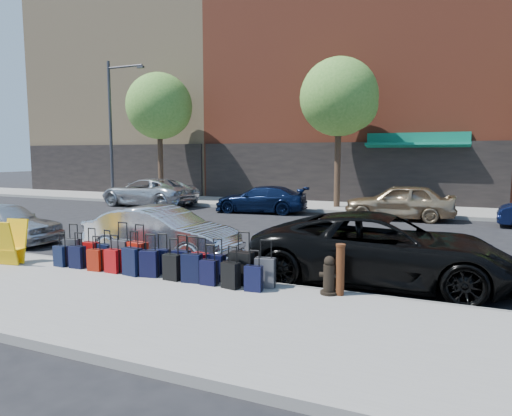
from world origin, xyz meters
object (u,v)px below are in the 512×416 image
at_px(tree_left, 161,108).
at_px(tree_center, 342,99).
at_px(bollard, 340,269).
at_px(car_near_0, 4,223).
at_px(display_rack, 10,243).
at_px(streetlight, 113,122).
at_px(car_near_2, 382,249).
at_px(fire_hydrant, 329,277).
at_px(suitcase_front_5, 162,261).
at_px(car_far_2, 399,202).
at_px(car_far_0, 148,192).
at_px(car_far_1, 261,199).
at_px(car_near_1, 162,233).

relative_size(tree_left, tree_center, 1.00).
bearing_deg(bollard, car_near_0, 171.98).
height_order(tree_left, display_rack, tree_left).
height_order(streetlight, car_near_2, streetlight).
bearing_deg(fire_hydrant, bollard, 1.55).
bearing_deg(display_rack, tree_center, 64.42).
bearing_deg(suitcase_front_5, car_far_2, 65.98).
relative_size(fire_hydrant, car_near_2, 0.13).
bearing_deg(suitcase_front_5, tree_center, 81.02).
height_order(bollard, display_rack, display_rack).
xyz_separation_m(suitcase_front_5, car_far_0, (-9.13, 11.79, 0.32)).
distance_m(streetlight, car_near_0, 14.01).
distance_m(streetlight, suitcase_front_5, 19.19).
bearing_deg(fire_hydrant, car_far_2, 85.87).
bearing_deg(car_near_0, fire_hydrant, -100.69).
relative_size(tree_center, car_far_2, 1.63).
relative_size(tree_left, car_far_2, 1.63).
distance_m(streetlight, display_rack, 17.39).
bearing_deg(car_far_1, fire_hydrant, 22.04).
distance_m(suitcase_front_5, car_near_1, 2.07).
height_order(tree_left, car_far_1, tree_left).
height_order(tree_center, car_far_2, tree_center).
height_order(bollard, car_far_2, car_far_2).
distance_m(display_rack, car_far_2, 14.55).
height_order(suitcase_front_5, car_far_2, car_far_2).
bearing_deg(tree_center, streetlight, -177.02).
xyz_separation_m(streetlight, car_far_0, (3.75, -1.79, -3.91)).
distance_m(suitcase_front_5, bollard, 3.91).
relative_size(display_rack, car_near_1, 0.25).
height_order(tree_center, streetlight, streetlight).
bearing_deg(streetlight, tree_left, 13.39).
relative_size(car_near_1, car_far_0, 0.78).
height_order(tree_center, display_rack, tree_center).
bearing_deg(suitcase_front_5, bollard, -6.23).
bearing_deg(tree_left, car_near_1, -55.16).
distance_m(streetlight, car_far_2, 17.10).
bearing_deg(streetlight, car_far_2, -6.19).
relative_size(suitcase_front_5, fire_hydrant, 1.22).
height_order(suitcase_front_5, car_near_2, car_near_2).
bearing_deg(car_far_1, car_near_0, -29.60).
bearing_deg(car_far_2, display_rack, -35.85).
xyz_separation_m(tree_left, car_far_1, (7.36, -2.65, -4.78)).
relative_size(bollard, car_far_2, 0.21).
bearing_deg(display_rack, tree_left, 102.93).
xyz_separation_m(suitcase_front_5, car_far_1, (-2.58, 11.63, 0.21)).
xyz_separation_m(car_near_2, car_far_0, (-13.55, 10.11, -0.00)).
xyz_separation_m(tree_center, bollard, (3.34, -14.25, -4.77)).
xyz_separation_m(fire_hydrant, car_near_1, (-4.88, 1.67, 0.21)).
distance_m(car_far_0, car_far_2, 12.80).
distance_m(tree_center, car_far_0, 11.04).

